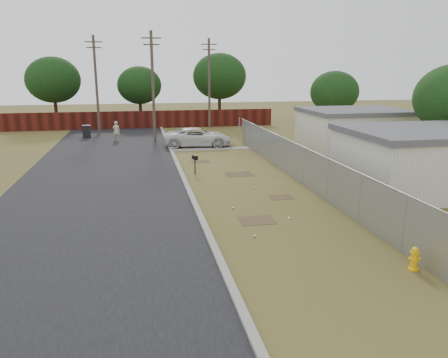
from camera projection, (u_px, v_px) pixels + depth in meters
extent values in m
plane|color=brown|center=(246.00, 188.00, 22.56)|extent=(120.00, 120.00, 0.00)
cube|color=black|center=(107.00, 162.00, 28.77)|extent=(9.00, 60.00, 0.02)
cube|color=gray|center=(175.00, 159.00, 29.60)|extent=(0.25, 60.00, 0.12)
cube|color=gray|center=(210.00, 149.00, 33.50)|extent=(6.20, 1.00, 0.03)
cylinder|color=gray|center=(404.00, 224.00, 14.34)|extent=(0.06, 0.06, 2.00)
cylinder|color=gray|center=(360.00, 199.00, 17.19)|extent=(0.06, 0.06, 2.00)
cylinder|color=gray|center=(328.00, 180.00, 20.05)|extent=(0.06, 0.06, 2.00)
cylinder|color=gray|center=(304.00, 166.00, 22.90)|extent=(0.06, 0.06, 2.00)
cylinder|color=gray|center=(285.00, 156.00, 25.75)|extent=(0.06, 0.06, 2.00)
cylinder|color=gray|center=(270.00, 147.00, 28.61)|extent=(0.06, 0.06, 2.00)
cylinder|color=gray|center=(258.00, 140.00, 31.46)|extent=(0.06, 0.06, 2.00)
cylinder|color=gray|center=(248.00, 134.00, 34.32)|extent=(0.06, 0.06, 2.00)
cylinder|color=gray|center=(239.00, 129.00, 37.17)|extent=(0.06, 0.06, 2.00)
cylinder|color=gray|center=(298.00, 144.00, 23.61)|extent=(0.04, 26.00, 0.04)
cube|color=gray|center=(297.00, 163.00, 23.85)|extent=(0.01, 26.00, 2.00)
cube|color=black|center=(298.00, 175.00, 24.03)|extent=(0.03, 26.00, 0.60)
cube|color=#4D1610|center=(131.00, 120.00, 45.01)|extent=(30.00, 0.12, 1.80)
cylinder|color=#4F3F34|center=(153.00, 88.00, 35.94)|extent=(0.24, 0.24, 9.00)
cube|color=#4F3F34|center=(151.00, 38.00, 34.99)|extent=(1.60, 0.10, 0.10)
cube|color=#4F3F34|center=(151.00, 44.00, 35.12)|extent=(1.30, 0.10, 0.10)
cylinder|color=#4F3F34|center=(96.00, 85.00, 40.72)|extent=(0.24, 0.24, 9.00)
cube|color=#4F3F34|center=(93.00, 42.00, 39.77)|extent=(1.60, 0.10, 0.10)
cube|color=#4F3F34|center=(94.00, 47.00, 39.89)|extent=(1.30, 0.10, 0.10)
cylinder|color=#4F3F34|center=(209.00, 84.00, 44.68)|extent=(0.24, 0.24, 9.00)
cube|color=#4F3F34|center=(209.00, 44.00, 43.73)|extent=(1.60, 0.10, 0.10)
cube|color=#4F3F34|center=(209.00, 49.00, 43.85)|extent=(1.30, 0.10, 0.10)
cube|color=beige|center=(429.00, 162.00, 22.00)|extent=(8.00, 6.00, 2.80)
cube|color=#4E4E54|center=(433.00, 132.00, 21.63)|extent=(8.32, 6.24, 0.30)
cube|color=beige|center=(353.00, 132.00, 32.75)|extent=(7.00, 6.00, 2.80)
cube|color=#4E4E54|center=(355.00, 111.00, 32.38)|extent=(7.28, 6.24, 0.30)
cylinder|color=#322216|center=(56.00, 110.00, 47.14)|extent=(0.36, 0.36, 3.30)
ellipsoid|color=black|center=(53.00, 80.00, 46.35)|extent=(5.70, 5.70, 4.84)
cylinder|color=#322216|center=(141.00, 110.00, 49.83)|extent=(0.36, 0.36, 2.86)
ellipsoid|color=black|center=(139.00, 85.00, 49.15)|extent=(4.94, 4.94, 4.20)
cylinder|color=#322216|center=(220.00, 107.00, 50.48)|extent=(0.36, 0.36, 3.52)
ellipsoid|color=black|center=(219.00, 76.00, 49.64)|extent=(6.08, 6.08, 5.17)
cylinder|color=#322216|center=(333.00, 119.00, 41.81)|extent=(0.36, 0.36, 2.64)
ellipsoid|color=black|center=(334.00, 92.00, 41.18)|extent=(4.56, 4.56, 3.88)
cylinder|color=#FFB60D|center=(413.00, 269.00, 13.32)|extent=(0.40, 0.40, 0.05)
cylinder|color=#FFB60D|center=(414.00, 261.00, 13.25)|extent=(0.28, 0.28, 0.53)
cylinder|color=#FFB60D|center=(415.00, 253.00, 13.19)|extent=(0.36, 0.36, 0.05)
sphere|color=#FFB60D|center=(415.00, 250.00, 13.17)|extent=(0.27, 0.27, 0.21)
cylinder|color=#FFB60D|center=(416.00, 247.00, 13.14)|extent=(0.05, 0.05, 0.05)
cylinder|color=#FFB60D|center=(410.00, 258.00, 13.26)|extent=(0.12, 0.13, 0.10)
cylinder|color=#FFB60D|center=(419.00, 259.00, 13.22)|extent=(0.12, 0.13, 0.10)
cylinder|color=#FFB60D|center=(415.00, 260.00, 13.11)|extent=(0.16, 0.15, 0.13)
cube|color=brown|center=(195.00, 166.00, 25.47)|extent=(0.11, 0.11, 0.92)
cube|color=black|center=(195.00, 158.00, 25.35)|extent=(0.33, 0.47, 0.16)
cylinder|color=black|center=(195.00, 157.00, 25.33)|extent=(0.33, 0.47, 0.16)
cube|color=#A30B17|center=(197.00, 159.00, 25.16)|extent=(0.03, 0.04, 0.09)
imported|color=silver|center=(198.00, 137.00, 34.64)|extent=(5.50, 2.96, 1.47)
imported|color=#BCB38A|center=(116.00, 131.00, 37.34)|extent=(0.67, 0.49, 1.67)
cube|color=black|center=(87.00, 132.00, 39.01)|extent=(0.70, 0.70, 1.06)
cube|color=black|center=(86.00, 126.00, 38.88)|extent=(0.77, 0.77, 0.09)
cylinder|color=black|center=(91.00, 137.00, 38.89)|extent=(0.07, 0.22, 0.22)
cylinder|color=white|center=(289.00, 218.00, 17.84)|extent=(0.07, 0.10, 0.07)
cylinder|color=#B7B8BC|center=(233.00, 208.00, 19.13)|extent=(0.12, 0.09, 0.07)
cylinder|color=white|center=(280.00, 184.00, 23.05)|extent=(0.11, 0.12, 0.07)
cylinder|color=#B7B8BC|center=(255.00, 236.00, 15.91)|extent=(0.11, 0.08, 0.07)
cylinder|color=white|center=(242.00, 171.00, 26.14)|extent=(0.11, 0.09, 0.07)
cylinder|color=#B7B8BC|center=(255.00, 187.00, 22.49)|extent=(0.11, 0.09, 0.07)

